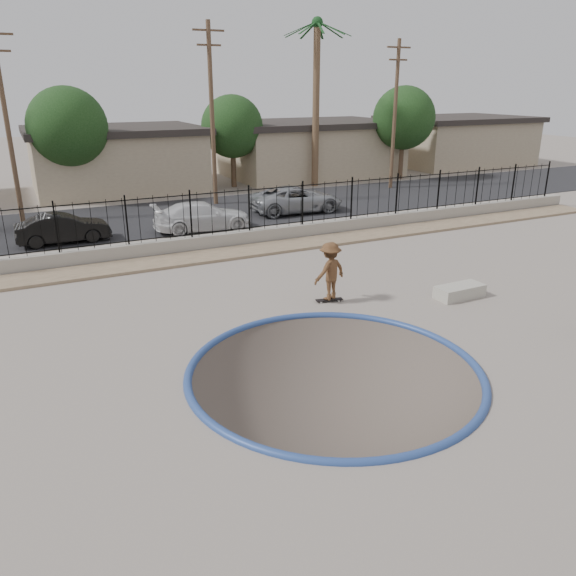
{
  "coord_description": "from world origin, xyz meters",
  "views": [
    {
      "loc": [
        -6.14,
        -11.09,
        6.36
      ],
      "look_at": [
        0.25,
        2.0,
        1.08
      ],
      "focal_mm": 35.0,
      "sensor_mm": 36.0,
      "label": 1
    }
  ],
  "objects_px": {
    "skater": "(330,274)",
    "car_b": "(63,228)",
    "skateboard": "(329,300)",
    "car_d": "(296,199)",
    "concrete_ledge": "(460,291)",
    "car_c": "(202,216)"
  },
  "relations": [
    {
      "from": "skateboard",
      "to": "car_c",
      "type": "height_order",
      "value": "car_c"
    },
    {
      "from": "car_c",
      "to": "car_d",
      "type": "xyz_separation_m",
      "value": [
        5.65,
        1.6,
        0.03
      ]
    },
    {
      "from": "concrete_ledge",
      "to": "car_d",
      "type": "xyz_separation_m",
      "value": [
        1.03,
        13.5,
        0.52
      ]
    },
    {
      "from": "car_d",
      "to": "car_b",
      "type": "bearing_deg",
      "value": 97.7
    },
    {
      "from": "concrete_ledge",
      "to": "car_d",
      "type": "relative_size",
      "value": 0.33
    },
    {
      "from": "concrete_ledge",
      "to": "car_c",
      "type": "xyz_separation_m",
      "value": [
        -4.62,
        11.9,
        0.48
      ]
    },
    {
      "from": "car_b",
      "to": "skateboard",
      "type": "bearing_deg",
      "value": -149.17
    },
    {
      "from": "skateboard",
      "to": "concrete_ledge",
      "type": "height_order",
      "value": "concrete_ledge"
    },
    {
      "from": "skateboard",
      "to": "car_c",
      "type": "xyz_separation_m",
      "value": [
        -0.73,
        10.4,
        0.62
      ]
    },
    {
      "from": "skater",
      "to": "skateboard",
      "type": "bearing_deg",
      "value": -149.2
    },
    {
      "from": "concrete_ledge",
      "to": "skater",
      "type": "bearing_deg",
      "value": 158.93
    },
    {
      "from": "car_d",
      "to": "skater",
      "type": "bearing_deg",
      "value": 159.86
    },
    {
      "from": "car_c",
      "to": "car_d",
      "type": "relative_size",
      "value": 0.91
    },
    {
      "from": "skater",
      "to": "skateboard",
      "type": "distance_m",
      "value": 0.84
    },
    {
      "from": "concrete_ledge",
      "to": "car_c",
      "type": "bearing_deg",
      "value": 111.22
    },
    {
      "from": "concrete_ledge",
      "to": "car_b",
      "type": "height_order",
      "value": "car_b"
    },
    {
      "from": "skater",
      "to": "skateboard",
      "type": "xyz_separation_m",
      "value": [
        0.0,
        0.0,
        -0.84
      ]
    },
    {
      "from": "car_b",
      "to": "concrete_ledge",
      "type": "bearing_deg",
      "value": -140.27
    },
    {
      "from": "concrete_ledge",
      "to": "car_c",
      "type": "relative_size",
      "value": 0.36
    },
    {
      "from": "car_b",
      "to": "car_d",
      "type": "xyz_separation_m",
      "value": [
        11.63,
        1.13,
        0.06
      ]
    },
    {
      "from": "concrete_ledge",
      "to": "skateboard",
      "type": "bearing_deg",
      "value": 158.93
    },
    {
      "from": "skater",
      "to": "car_b",
      "type": "height_order",
      "value": "skater"
    }
  ]
}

